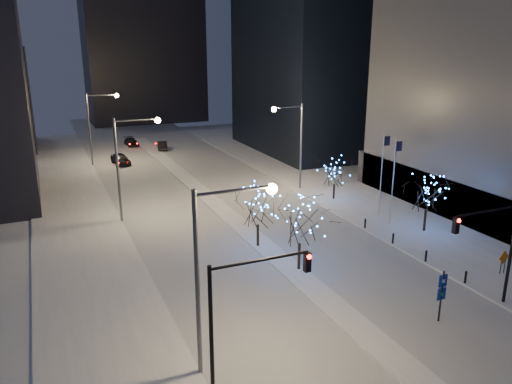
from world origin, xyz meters
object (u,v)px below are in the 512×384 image
car_near (121,159)px  holiday_tree_median_near (300,221)px  holiday_tree_median_far (258,208)px  holiday_tree_plaza_far (335,171)px  street_lamp_w_far (96,119)px  holiday_tree_plaza_near (428,195)px  street_lamp_w_near (217,255)px  car_far (131,142)px  wayfinding_sign (442,291)px  street_lamp_w_mid (128,155)px  traffic_signal_west (242,304)px  construction_sign (504,260)px  car_mid (162,145)px  street_lamp_east (294,136)px  traffic_signal_east (496,240)px

car_near → holiday_tree_median_near: (6.75, -40.43, 3.23)m
holiday_tree_median_far → holiday_tree_plaza_far: bearing=34.1°
street_lamp_w_far → holiday_tree_plaza_near: (23.69, -38.68, -2.95)m
street_lamp_w_near → holiday_tree_plaza_far: (21.35, 22.91, -3.29)m
car_far → holiday_tree_median_near: holiday_tree_median_near is taller
holiday_tree_plaza_far → wayfinding_sign: bearing=-107.2°
car_far → street_lamp_w_far: bearing=-121.2°
street_lamp_w_mid → wayfinding_sign: street_lamp_w_mid is taller
street_lamp_w_mid → holiday_tree_plaza_far: size_ratio=2.08×
holiday_tree_median_near → wayfinding_sign: 10.94m
street_lamp_w_far → car_near: street_lamp_w_far is taller
traffic_signal_west → street_lamp_w_near: bearing=104.0°
traffic_signal_west → car_far: 64.58m
construction_sign → holiday_tree_median_far: bearing=133.1°
car_near → holiday_tree_plaza_near: holiday_tree_plaza_near is taller
car_mid → street_lamp_w_near: bearing=89.3°
holiday_tree_plaza_far → street_lamp_w_far: bearing=128.2°
traffic_signal_west → street_lamp_w_mid: bearing=91.1°
street_lamp_w_near → wayfinding_sign: street_lamp_w_near is taller
street_lamp_east → traffic_signal_east: bearing=-92.3°
holiday_tree_median_far → holiday_tree_plaza_far: size_ratio=1.07×
street_lamp_w_near → car_mid: 58.21m
car_mid → holiday_tree_plaza_near: (13.25, -45.66, 2.84)m
car_far → traffic_signal_west: bearing=-98.5°
car_far → traffic_signal_east: bearing=-83.0°
street_lamp_w_far → car_mid: size_ratio=2.33×
traffic_signal_east → car_near: bearing=106.8°
street_lamp_w_far → street_lamp_east: same height
street_lamp_w_far → holiday_tree_plaza_far: bearing=-51.8°
car_far → holiday_tree_median_far: bearing=-90.9°
street_lamp_east → car_mid: street_lamp_east is taller
car_mid → street_lamp_w_far: bearing=43.4°
traffic_signal_east → holiday_tree_median_far: traffic_signal_east is taller
wayfinding_sign → street_lamp_east: bearing=79.8°
traffic_signal_east → wayfinding_sign: size_ratio=2.06×
traffic_signal_east → construction_sign: (4.95, 3.09, -3.51)m
street_lamp_w_mid → holiday_tree_median_far: bearing=-52.1°
street_lamp_w_mid → construction_sign: 32.76m
street_lamp_w_near → car_near: 49.62m
traffic_signal_west → holiday_tree_plaza_far: bearing=50.1°
holiday_tree_plaza_near → wayfinding_sign: holiday_tree_plaza_near is taller
car_far → wayfinding_sign: wayfinding_sign is taller
traffic_signal_east → construction_sign: traffic_signal_east is taller
street_lamp_east → construction_sign: 26.70m
street_lamp_east → holiday_tree_plaza_near: 17.56m
car_far → street_lamp_w_near: bearing=-99.1°
street_lamp_w_near → holiday_tree_median_far: (8.44, 14.17, -3.01)m
holiday_tree_plaza_near → street_lamp_east: bearing=105.6°
traffic_signal_west → car_near: traffic_signal_west is taller
car_far → holiday_tree_plaza_far: 42.06m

